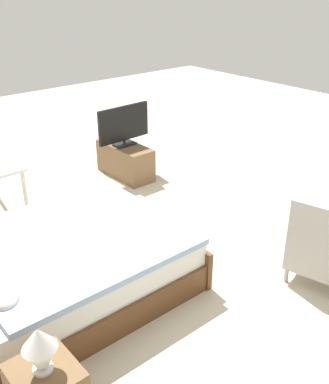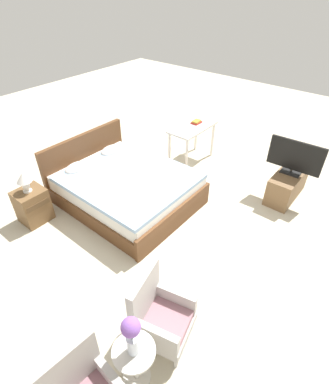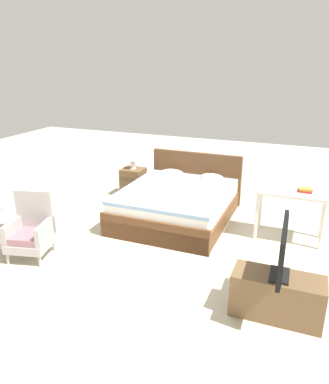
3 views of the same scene
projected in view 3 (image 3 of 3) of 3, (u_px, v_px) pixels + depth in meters
name	position (u px, v px, depth m)	size (l,w,h in m)	color
ground_plane	(145.00, 243.00, 5.69)	(16.00, 16.00, 0.00)	beige
bed	(178.00, 202.00, 6.49)	(1.78, 2.18, 0.96)	brown
armchair_by_window_right	(31.00, 231.00, 5.23)	(0.65, 0.65, 0.92)	#ADA8A3
side_table	(0.00, 231.00, 5.32)	(0.40, 0.40, 0.54)	beige
nightstand	(133.00, 182.00, 7.62)	(0.44, 0.41, 0.56)	brown
table_lamp	(133.00, 158.00, 7.45)	(0.22, 0.22, 0.33)	silver
tv_stand	(277.00, 296.00, 4.01)	(0.96, 0.40, 0.49)	brown
tv_flatscreen	(283.00, 250.00, 3.82)	(0.21, 0.88, 0.59)	black
vanity_desk	(292.00, 199.00, 5.64)	(1.04, 0.52, 0.78)	silver
book_stack	(305.00, 190.00, 5.56)	(0.21, 0.16, 0.06)	#AD2823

